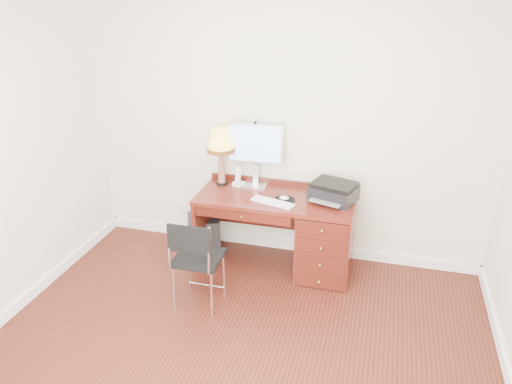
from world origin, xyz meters
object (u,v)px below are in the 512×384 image
(equipment_box, at_px, (204,233))
(printer, at_px, (334,192))
(desk, at_px, (308,232))
(phone, at_px, (238,180))
(leg_lamp, at_px, (221,144))
(monitor, at_px, (255,147))
(chair, at_px, (195,255))

(equipment_box, bearing_deg, printer, -24.51)
(desk, height_order, phone, phone)
(desk, bearing_deg, printer, 15.21)
(desk, relative_size, leg_lamp, 2.58)
(desk, relative_size, monitor, 2.37)
(desk, height_order, monitor, monitor)
(monitor, distance_m, chair, 1.27)
(monitor, bearing_deg, phone, -161.86)
(leg_lamp, bearing_deg, monitor, 10.51)
(chair, relative_size, equipment_box, 2.25)
(phone, height_order, chair, phone)
(monitor, bearing_deg, equipment_box, -169.63)
(leg_lamp, bearing_deg, desk, -10.09)
(monitor, height_order, equipment_box, monitor)
(desk, bearing_deg, equipment_box, 175.07)
(monitor, xyz_separation_m, phone, (-0.16, -0.06, -0.34))
(phone, bearing_deg, desk, 5.00)
(monitor, height_order, chair, monitor)
(monitor, distance_m, phone, 0.38)
(leg_lamp, relative_size, phone, 2.95)
(leg_lamp, distance_m, phone, 0.41)
(printer, xyz_separation_m, equipment_box, (-1.33, 0.04, -0.65))
(printer, distance_m, chair, 1.42)
(leg_lamp, distance_m, equipment_box, 1.01)
(printer, xyz_separation_m, leg_lamp, (-1.14, 0.10, 0.34))
(monitor, height_order, printer, monitor)
(printer, relative_size, equipment_box, 1.25)
(printer, relative_size, phone, 2.41)
(monitor, height_order, phone, monitor)
(desk, distance_m, chair, 1.19)
(phone, bearing_deg, leg_lamp, -162.97)
(phone, relative_size, equipment_box, 0.52)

